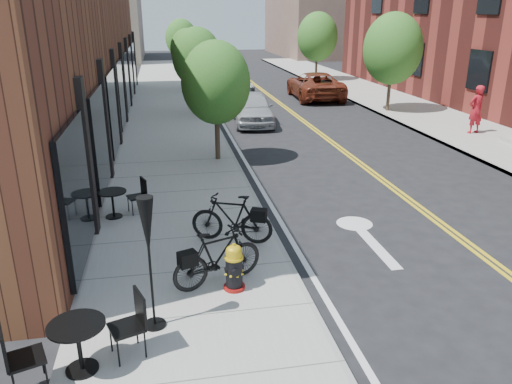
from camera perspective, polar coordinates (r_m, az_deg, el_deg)
ground at (r=8.70m, az=6.61°, el=-13.13°), size 120.00×120.00×0.00m
sidewalk_near at (r=17.57m, az=-9.28°, el=4.27°), size 4.00×70.00×0.12m
sidewalk_far at (r=21.44m, az=24.85°, el=5.52°), size 4.00×70.00×0.12m
building_near at (r=21.39m, az=-22.75°, el=15.18°), size 5.00×28.00×7.00m
bg_building_left at (r=55.23m, az=-17.54°, el=19.38°), size 8.00×14.00×10.00m
tree_near_a at (r=16.17m, az=-4.60°, el=12.33°), size 2.20×2.20×3.81m
tree_near_b at (r=24.08m, az=-6.76°, el=15.02°), size 2.30×2.30×3.98m
tree_near_c at (r=32.06m, az=-7.84°, el=15.84°), size 2.10×2.10×3.67m
tree_near_d at (r=40.02m, az=-8.53°, el=16.97°), size 2.40×2.40×4.11m
tree_far_b at (r=25.45m, az=15.35°, el=15.51°), size 2.80×2.80×4.62m
tree_far_c at (r=36.63m, az=7.04°, el=17.20°), size 2.80×2.80×4.62m
fire_hydrant at (r=8.78m, az=-2.53°, el=-8.62°), size 0.46×0.46×0.87m
bicycle_left at (r=10.47m, az=-2.80°, el=-3.03°), size 1.81×1.13×1.05m
bicycle_right at (r=8.91m, az=-4.40°, el=-7.44°), size 1.79×1.08×1.04m
bistro_set_b at (r=7.34m, az=-19.65°, el=-15.69°), size 1.80×1.02×0.95m
bistro_set_c at (r=12.22m, az=-16.08°, el=-0.91°), size 1.60×0.91×0.84m
patio_umbrella at (r=7.45m, az=-12.28°, el=-4.92°), size 0.35×0.35×2.14m
parked_car_a at (r=22.34m, az=-0.39°, el=9.58°), size 2.04×4.28×1.41m
parked_car_b at (r=29.47m, az=-2.97°, el=12.24°), size 2.16×4.93×1.58m
parked_car_c at (r=35.91m, az=-4.79°, el=13.38°), size 2.16×4.67×1.32m
parked_car_far at (r=29.26m, az=6.74°, el=12.01°), size 2.79×5.55×1.51m
pedestrian at (r=21.85m, az=23.84°, el=8.64°), size 0.78×0.60×1.90m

